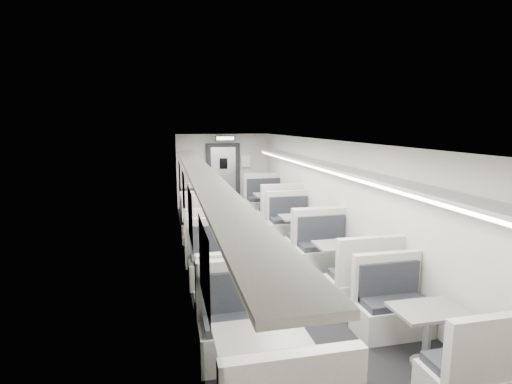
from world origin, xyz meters
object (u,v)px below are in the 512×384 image
booth_left_a (201,217)px  vestibule_door (223,176)px  booth_left_c (225,280)px  booth_right_b (300,232)px  booth_left_d (260,369)px  booth_left_b (207,233)px  booth_right_a (272,208)px  booth_right_d (427,336)px  booth_right_c (341,264)px  exit_sign (225,138)px  passenger (210,205)px

booth_left_a → vestibule_door: size_ratio=0.98×
booth_left_c → booth_right_b: bearing=49.0°
booth_left_d → booth_left_b: bearing=90.0°
booth_left_a → booth_right_a: 2.03m
booth_left_a → booth_right_b: bearing=-45.3°
booth_left_a → booth_right_d: size_ratio=1.05×
booth_right_c → exit_sign: bearing=98.8°
booth_left_b → passenger: bearing=80.3°
booth_right_a → passenger: bearing=-153.2°
booth_right_c → exit_sign: 6.79m
exit_sign → booth_right_b: bearing=-77.1°
booth_right_c → booth_right_d: (0.00, -2.30, -0.03)m
booth_left_c → exit_sign: exit_sign is taller
booth_left_a → booth_left_b: (0.00, -1.67, 0.02)m
booth_right_c → booth_right_d: booth_right_c is taller
booth_right_c → booth_left_d: bearing=-128.3°
passenger → vestibule_door: bearing=58.7°
booth_right_d → vestibule_door: 9.31m
booth_left_a → passenger: 0.72m
booth_left_b → vestibule_door: bearing=77.5°
booth_left_d → booth_right_d: 2.01m
vestibule_door → exit_sign: exit_sign is taller
booth_left_a → booth_right_a: bearing=10.0°
booth_right_d → booth_right_c: bearing=90.0°
booth_right_d → booth_left_c: bearing=133.8°
booth_left_b → booth_left_a: bearing=90.0°
booth_right_a → exit_sign: (-1.00, 1.98, 1.86)m
booth_right_b → booth_right_d: bearing=-90.0°
booth_right_a → booth_right_d: bearing=-90.0°
vestibule_door → exit_sign: size_ratio=3.39×
booth_left_a → booth_right_b: size_ratio=0.96×
booth_right_b → exit_sign: exit_sign is taller
booth_left_a → passenger: size_ratio=1.32×
booth_right_c → booth_left_c: bearing=-174.0°
booth_right_b → vestibule_door: (-1.00, 4.85, 0.66)m
passenger → exit_sign: 3.36m
booth_right_b → booth_right_d: (0.00, -4.39, -0.03)m
booth_right_b → booth_left_b: bearing=170.1°
vestibule_door → booth_left_b: bearing=-102.5°
vestibule_door → booth_right_d: bearing=-83.8°
booth_right_a → booth_right_c: size_ratio=1.11×
booth_left_c → passenger: bearing=87.1°
booth_right_a → exit_sign: 2.90m
booth_left_a → booth_right_c: (2.00, -4.11, 0.02)m
booth_left_d → booth_right_a: 7.28m
booth_left_d → booth_right_b: size_ratio=1.02×
booth_left_b → booth_right_b: 2.03m
booth_left_c → booth_right_b: 3.05m
booth_left_b → booth_left_d: size_ratio=0.99×
booth_left_c → booth_right_d: bearing=-46.2°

